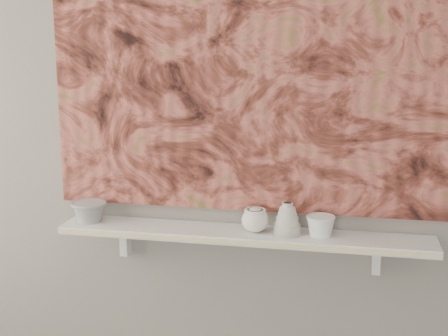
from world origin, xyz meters
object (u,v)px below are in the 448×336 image
(painting, at_px, (248,64))
(bowl_white, at_px, (321,226))
(shelf, at_px, (243,235))
(cup_cream, at_px, (255,220))
(bell_vessel, at_px, (287,218))
(bowl_grey, at_px, (89,211))

(painting, distance_m, bowl_white, 0.64)
(shelf, distance_m, cup_cream, 0.08)
(bowl_white, bearing_deg, painting, 164.21)
(painting, xyz_separation_m, bowl_white, (0.28, -0.08, -0.57))
(bell_vessel, bearing_deg, bowl_grey, 180.00)
(bell_vessel, height_order, bowl_white, bell_vessel)
(cup_cream, height_order, bell_vessel, bell_vessel)
(bell_vessel, bearing_deg, bowl_white, 0.00)
(painting, height_order, cup_cream, painting)
(bell_vessel, relative_size, bowl_white, 1.12)
(shelf, xyz_separation_m, bell_vessel, (0.16, 0.00, 0.07))
(shelf, relative_size, bell_vessel, 11.80)
(shelf, bearing_deg, bell_vessel, 0.00)
(painting, relative_size, cup_cream, 15.00)
(painting, bearing_deg, bowl_white, -15.79)
(bowl_grey, distance_m, bell_vessel, 0.77)
(bowl_grey, bearing_deg, shelf, 0.00)
(painting, height_order, bowl_grey, painting)
(shelf, xyz_separation_m, bowl_white, (0.28, 0.00, 0.05))
(cup_cream, xyz_separation_m, bowl_white, (0.24, 0.00, -0.01))
(painting, xyz_separation_m, bowl_grey, (-0.61, -0.08, -0.57))
(shelf, xyz_separation_m, bowl_grey, (-0.61, 0.00, 0.06))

